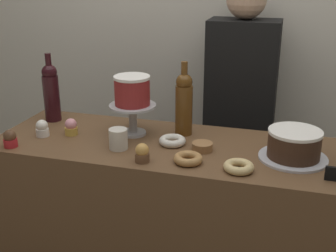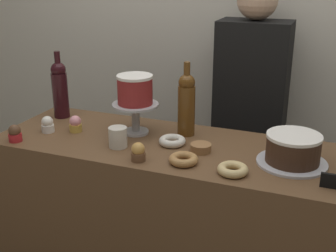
# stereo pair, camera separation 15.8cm
# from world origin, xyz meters

# --- Properties ---
(back_wall) EXTENTS (6.00, 0.05, 2.60)m
(back_wall) POSITION_xyz_m (0.00, 0.84, 1.30)
(back_wall) COLOR beige
(back_wall) RESTS_ON ground_plane
(display_counter) EXTENTS (1.49, 0.54, 0.95)m
(display_counter) POSITION_xyz_m (0.00, 0.00, 0.47)
(display_counter) COLOR brown
(display_counter) RESTS_ON ground_plane
(cake_stand_pedestal) EXTENTS (0.20, 0.20, 0.14)m
(cake_stand_pedestal) POSITION_xyz_m (-0.18, 0.07, 1.04)
(cake_stand_pedestal) COLOR #B2B2B7
(cake_stand_pedestal) RESTS_ON display_counter
(white_layer_cake) EXTENTS (0.16, 0.16, 0.13)m
(white_layer_cake) POSITION_xyz_m (-0.18, 0.07, 1.15)
(white_layer_cake) COLOR maroon
(white_layer_cake) RESTS_ON cake_stand_pedestal
(silver_serving_platter) EXTENTS (0.26, 0.26, 0.01)m
(silver_serving_platter) POSITION_xyz_m (0.51, -0.01, 0.95)
(silver_serving_platter) COLOR silver
(silver_serving_platter) RESTS_ON display_counter
(chocolate_round_cake) EXTENTS (0.20, 0.20, 0.11)m
(chocolate_round_cake) POSITION_xyz_m (0.51, -0.01, 1.01)
(chocolate_round_cake) COLOR #3D2619
(chocolate_round_cake) RESTS_ON silver_serving_platter
(wine_bottle_dark_red) EXTENTS (0.08, 0.08, 0.33)m
(wine_bottle_dark_red) POSITION_xyz_m (-0.62, 0.14, 1.09)
(wine_bottle_dark_red) COLOR black
(wine_bottle_dark_red) RESTS_ON display_counter
(wine_bottle_amber) EXTENTS (0.08, 0.08, 0.33)m
(wine_bottle_amber) POSITION_xyz_m (0.03, 0.13, 1.09)
(wine_bottle_amber) COLOR #5B3814
(wine_bottle_amber) RESTS_ON display_counter
(cupcake_vanilla) EXTENTS (0.06, 0.06, 0.07)m
(cupcake_vanilla) POSITION_xyz_m (-0.55, -0.07, 0.98)
(cupcake_vanilla) COLOR white
(cupcake_vanilla) RESTS_ON display_counter
(cupcake_chocolate) EXTENTS (0.06, 0.06, 0.07)m
(cupcake_chocolate) POSITION_xyz_m (-0.62, -0.21, 0.98)
(cupcake_chocolate) COLOR red
(cupcake_chocolate) RESTS_ON display_counter
(cupcake_caramel) EXTENTS (0.06, 0.06, 0.07)m
(cupcake_caramel) POSITION_xyz_m (-0.05, -0.20, 0.98)
(cupcake_caramel) COLOR brown
(cupcake_caramel) RESTS_ON display_counter
(cupcake_strawberry) EXTENTS (0.06, 0.06, 0.07)m
(cupcake_strawberry) POSITION_xyz_m (-0.44, -0.01, 0.98)
(cupcake_strawberry) COLOR gold
(cupcake_strawberry) RESTS_ON display_counter
(donut_glazed) EXTENTS (0.11, 0.11, 0.03)m
(donut_glazed) POSITION_xyz_m (0.32, -0.17, 0.96)
(donut_glazed) COLOR #E0C17F
(donut_glazed) RESTS_ON display_counter
(donut_maple) EXTENTS (0.11, 0.11, 0.03)m
(donut_maple) POSITION_xyz_m (0.12, -0.16, 0.96)
(donut_maple) COLOR #B27F47
(donut_maple) RESTS_ON display_counter
(donut_sugar) EXTENTS (0.11, 0.11, 0.03)m
(donut_sugar) POSITION_xyz_m (0.02, -0.00, 0.96)
(donut_sugar) COLOR silver
(donut_sugar) RESTS_ON display_counter
(cookie_stack) EXTENTS (0.08, 0.08, 0.03)m
(cookie_stack) POSITION_xyz_m (0.15, -0.03, 0.97)
(cookie_stack) COLOR olive
(cookie_stack) RESTS_ON display_counter
(price_sign_chalkboard) EXTENTS (0.07, 0.01, 0.05)m
(price_sign_chalkboard) POSITION_xyz_m (0.65, -0.16, 0.97)
(price_sign_chalkboard) COLOR black
(price_sign_chalkboard) RESTS_ON display_counter
(coffee_cup_ceramic) EXTENTS (0.08, 0.08, 0.09)m
(coffee_cup_ceramic) POSITION_xyz_m (-0.18, -0.10, 0.99)
(coffee_cup_ceramic) COLOR silver
(coffee_cup_ceramic) RESTS_ON display_counter
(barista_figure) EXTENTS (0.36, 0.22, 1.60)m
(barista_figure) POSITION_xyz_m (0.22, 0.61, 0.84)
(barista_figure) COLOR black
(barista_figure) RESTS_ON ground_plane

